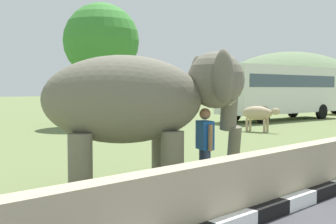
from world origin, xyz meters
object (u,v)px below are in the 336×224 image
at_px(elephant, 143,101).
at_px(bus_white, 280,88).
at_px(person_handler, 205,144).
at_px(cow_near, 258,114).

height_order(elephant, bus_white, bus_white).
relative_size(person_handler, bus_white, 0.17).
xyz_separation_m(elephant, person_handler, (1.11, -0.63, -0.88)).
xyz_separation_m(person_handler, bus_white, (17.92, 9.38, 1.16)).
relative_size(elephant, cow_near, 2.05).
height_order(person_handler, cow_near, person_handler).
xyz_separation_m(person_handler, cow_near, (10.43, 5.90, -0.06)).
bearing_deg(elephant, bus_white, 24.69).
bearing_deg(person_handler, bus_white, 27.63).
xyz_separation_m(bus_white, cow_near, (-7.49, -3.48, -1.21)).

